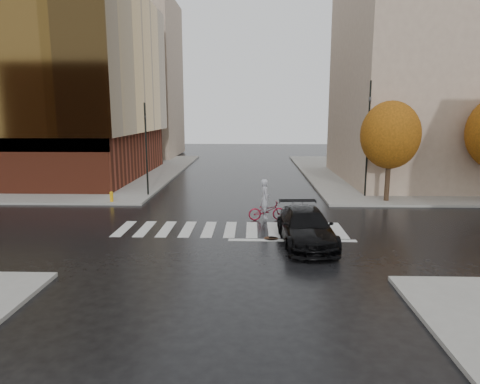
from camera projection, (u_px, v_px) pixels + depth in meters
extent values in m
plane|color=black|center=(230.00, 232.00, 21.39)|extent=(120.00, 120.00, 0.00)
cube|color=gray|center=(31.00, 172.00, 42.62)|extent=(30.00, 30.00, 0.15)
cube|color=gray|center=(457.00, 173.00, 41.40)|extent=(30.00, 30.00, 0.15)
cube|color=silver|center=(230.00, 229.00, 21.88)|extent=(12.00, 3.00, 0.01)
cube|color=maroon|center=(2.00, 154.00, 39.32)|extent=(26.00, 18.00, 4.00)
cube|color=tan|center=(442.00, 73.00, 35.91)|extent=(16.00, 16.00, 18.00)
cube|color=tan|center=(123.00, 79.00, 56.33)|extent=(14.00, 12.00, 20.00)
cylinder|color=black|center=(387.00, 180.00, 28.08)|extent=(0.32, 0.32, 2.80)
ellipsoid|color=#AB5A10|center=(390.00, 135.00, 27.54)|extent=(3.80, 3.80, 4.37)
imported|color=black|center=(306.00, 227.00, 19.37)|extent=(2.52, 5.59, 1.59)
imported|color=maroon|center=(267.00, 211.00, 23.69)|extent=(2.11, 0.95, 1.07)
imported|color=#A1A2A9|center=(265.00, 198.00, 23.57)|extent=(0.61, 0.85, 2.17)
cylinder|color=black|center=(146.00, 149.00, 29.80)|extent=(0.12, 0.12, 6.40)
imported|color=black|center=(145.00, 116.00, 29.37)|extent=(0.19, 0.17, 0.80)
cylinder|color=black|center=(368.00, 139.00, 29.22)|extent=(0.12, 0.12, 7.85)
imported|color=black|center=(370.00, 97.00, 28.69)|extent=(0.17, 0.20, 0.98)
cylinder|color=#E4A00D|center=(112.00, 197.00, 27.93)|extent=(0.22, 0.22, 0.55)
sphere|color=#E4A00D|center=(111.00, 193.00, 27.88)|extent=(0.24, 0.24, 0.24)
cylinder|color=#4D2D1B|center=(271.00, 238.00, 20.32)|extent=(0.83, 0.83, 0.01)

